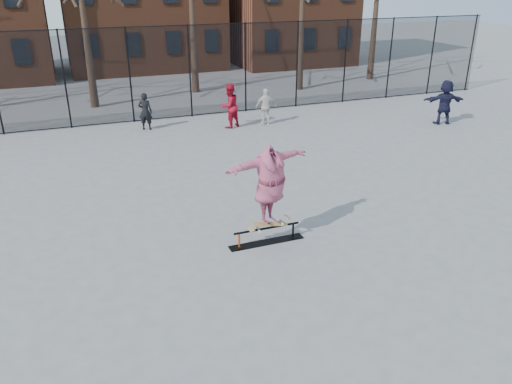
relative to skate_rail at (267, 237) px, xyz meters
name	(u,v)px	position (x,y,z in m)	size (l,w,h in m)	color
ground	(284,263)	(0.01, -0.99, -0.16)	(100.00, 100.00, 0.00)	slate
skate_rail	(267,237)	(0.00, 0.00, 0.00)	(1.88, 0.29, 0.41)	black
skateboard	(270,225)	(0.07, 0.00, 0.31)	(0.93, 0.22, 0.11)	olive
skater	(270,186)	(0.07, 0.00, 1.32)	(2.34, 0.64, 1.91)	#67378B
bystander_black	(145,111)	(-1.07, 10.65, 0.61)	(0.56, 0.37, 1.53)	black
bystander_red	(229,106)	(2.26, 9.71, 0.75)	(0.89, 0.69, 1.82)	#A90E24
bystander_white	(266,107)	(3.85, 9.60, 0.61)	(0.91, 0.38, 1.55)	silver
bystander_navy	(445,102)	(11.01, 6.96, 0.78)	(1.74, 0.56, 1.88)	#181931
fence	(162,72)	(0.00, 12.01, 1.89)	(34.03, 0.07, 4.00)	black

